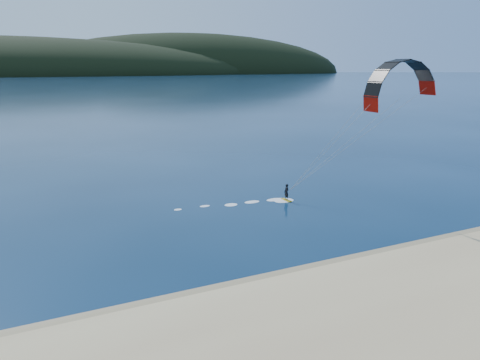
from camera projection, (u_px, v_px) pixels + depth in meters
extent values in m
plane|color=#071E36|center=(305.00, 326.00, 21.71)|extent=(1800.00, 1800.00, 0.00)
cube|color=#948256|center=(263.00, 285.00, 25.65)|extent=(220.00, 2.50, 0.10)
ellipsoid|color=black|center=(1.00, 75.00, 633.92)|extent=(840.00, 280.00, 110.00)
ellipsoid|color=black|center=(196.00, 74.00, 795.19)|extent=(600.00, 240.00, 140.00)
cube|color=gold|center=(286.00, 200.00, 42.04)|extent=(0.53, 1.29, 0.07)
imported|color=black|center=(286.00, 192.00, 41.84)|extent=(0.43, 0.60, 1.55)
cylinder|color=gray|center=(344.00, 145.00, 40.41)|extent=(0.02, 0.02, 12.77)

